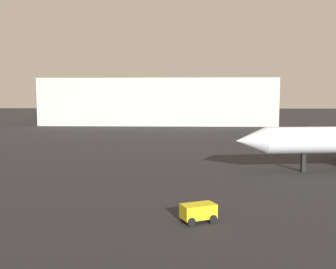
{
  "coord_description": "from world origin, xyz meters",
  "views": [
    {
      "loc": [
        -1.31,
        -8.45,
        8.79
      ],
      "look_at": [
        -3.29,
        37.43,
        4.33
      ],
      "focal_mm": 40.98,
      "sensor_mm": 36.0,
      "label": 1
    }
  ],
  "objects": [
    {
      "name": "terminal_building",
      "position": [
        -9.82,
        119.89,
        7.35
      ],
      "size": [
        73.65,
        24.9,
        14.7
      ],
      "primitive_type": "cube",
      "color": "beige",
      "rests_on": "ground_plane"
    },
    {
      "name": "baggage_cart",
      "position": [
        -0.31,
        17.99,
        0.76
      ],
      "size": [
        2.72,
        2.2,
        1.3
      ],
      "rotation": [
        0.0,
        0.0,
        0.43
      ],
      "color": "gold",
      "rests_on": "ground_plane"
    }
  ]
}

